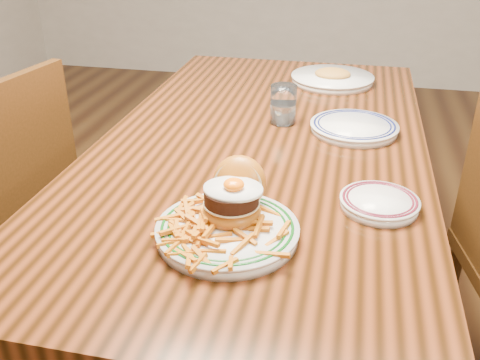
% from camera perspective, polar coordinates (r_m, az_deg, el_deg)
% --- Properties ---
extents(floor, '(6.00, 6.00, 0.00)m').
position_cam_1_polar(floor, '(1.85, 1.92, -17.48)').
color(floor, black).
rests_on(floor, ground).
extents(table, '(0.85, 1.60, 0.75)m').
position_cam_1_polar(table, '(1.46, 2.32, 1.15)').
color(table, black).
rests_on(table, floor).
extents(chair_left, '(0.48, 0.48, 0.91)m').
position_cam_1_polar(chair_left, '(1.74, -24.19, -3.29)').
color(chair_left, '#41220D').
rests_on(chair_left, floor).
extents(main_plate, '(0.27, 0.28, 0.13)m').
position_cam_1_polar(main_plate, '(1.01, -1.13, -4.02)').
color(main_plate, silver).
rests_on(main_plate, table).
extents(side_plate, '(0.16, 0.16, 0.02)m').
position_cam_1_polar(side_plate, '(1.14, 14.65, -2.30)').
color(side_plate, silver).
rests_on(side_plate, table).
extents(rear_plate, '(0.24, 0.24, 0.03)m').
position_cam_1_polar(rear_plate, '(1.50, 12.07, 5.56)').
color(rear_plate, silver).
rests_on(rear_plate, table).
extents(water_glass, '(0.07, 0.07, 0.11)m').
position_cam_1_polar(water_glass, '(1.53, 4.63, 7.80)').
color(water_glass, white).
rests_on(water_glass, table).
extents(far_plate, '(0.28, 0.28, 0.05)m').
position_cam_1_polar(far_plate, '(1.91, 9.82, 10.65)').
color(far_plate, silver).
rests_on(far_plate, table).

